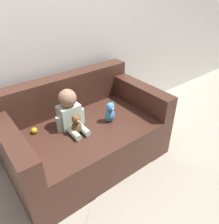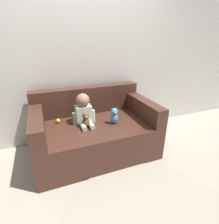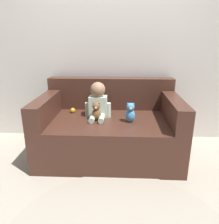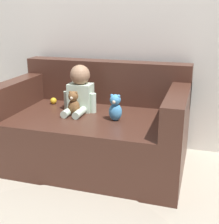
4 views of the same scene
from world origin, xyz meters
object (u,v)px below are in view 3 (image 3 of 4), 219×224
object	(u,v)px
couch	(110,128)
plush_toy_side	(130,113)
person_baby	(98,102)
toy_ball	(73,110)
teddy_bear_brown	(96,112)

from	to	relation	value
couch	plush_toy_side	xyz separation A→B (m)	(0.24, -0.16, 0.26)
plush_toy_side	person_baby	bearing A→B (deg)	156.98
person_baby	plush_toy_side	distance (m)	0.41
couch	toy_ball	world-z (taller)	couch
person_baby	teddy_bear_brown	world-z (taller)	person_baby
couch	person_baby	xyz separation A→B (m)	(-0.14, 0.00, 0.33)
person_baby	couch	bearing A→B (deg)	-1.10
person_baby	teddy_bear_brown	bearing A→B (deg)	-92.92
couch	person_baby	size ratio (longest dim) A/B	3.89
teddy_bear_brown	plush_toy_side	world-z (taller)	plush_toy_side
toy_ball	person_baby	bearing A→B (deg)	-21.97
couch	teddy_bear_brown	bearing A→B (deg)	-138.67
couch	toy_ball	bearing A→B (deg)	163.72
person_baby	plush_toy_side	size ratio (longest dim) A/B	1.85
person_baby	toy_ball	bearing A→B (deg)	158.03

